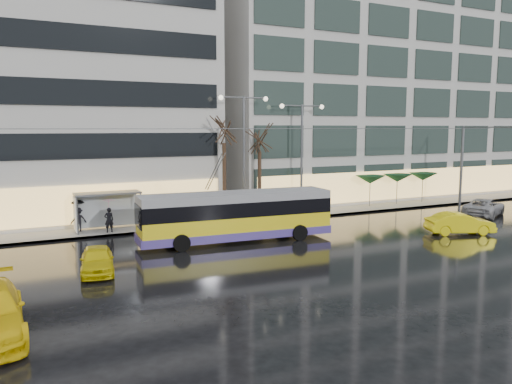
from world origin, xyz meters
TOP-DOWN VIEW (x-y plane):
  - ground at (0.00, 0.00)m, footprint 140.00×140.00m
  - sidewalk at (2.00, 14.00)m, footprint 80.00×10.00m
  - kerb at (2.00, 9.05)m, footprint 80.00×0.10m
  - building_right at (19.00, 19.00)m, footprint 32.00×14.00m
  - trolleybus at (-1.51, 4.29)m, footprint 11.86×4.92m
  - catenary at (1.00, 7.94)m, footprint 42.24×5.12m
  - bus_shelter at (-8.38, 10.69)m, footprint 4.20×1.60m
  - street_lamp_near at (2.00, 10.80)m, footprint 3.96×0.36m
  - street_lamp_far at (7.00, 10.80)m, footprint 3.96×0.36m
  - tree_a at (0.50, 11.00)m, footprint 3.20×3.20m
  - tree_b at (3.50, 11.20)m, footprint 3.20×3.20m
  - parasol_a at (14.00, 11.00)m, footprint 2.50×2.50m
  - parasol_b at (17.00, 11.00)m, footprint 2.50×2.50m
  - parasol_c at (20.00, 11.00)m, footprint 2.50×2.50m
  - taxi_a at (-10.12, 1.12)m, footprint 2.03×3.91m
  - taxi_b at (12.41, -0.11)m, footprint 4.52×2.98m
  - sedan_silver at (19.47, 3.88)m, footprint 5.47×4.25m
  - pedestrian_a at (-8.09, 9.69)m, footprint 1.00×1.02m
  - pedestrian_b at (-6.56, 12.09)m, footprint 1.15×1.06m
  - pedestrian_c at (-9.84, 10.79)m, footprint 1.09×0.93m

SIDE VIEW (x-z plane):
  - ground at x=0.00m, z-range 0.00..0.00m
  - sidewalk at x=2.00m, z-range 0.00..0.15m
  - kerb at x=2.00m, z-range 0.00..0.15m
  - taxi_a at x=-10.12m, z-range 0.00..1.27m
  - sedan_silver at x=19.47m, z-range 0.00..1.38m
  - taxi_b at x=12.41m, z-range 0.00..1.41m
  - pedestrian_b at x=-6.56m, z-range 0.15..2.06m
  - pedestrian_c at x=-9.84m, z-range 0.21..2.32m
  - trolleybus at x=-1.51m, z-range -1.25..4.19m
  - pedestrian_a at x=-8.09m, z-range 0.52..2.71m
  - bus_shelter at x=-8.38m, z-range 0.71..3.22m
  - parasol_a at x=14.00m, z-range 1.12..3.77m
  - parasol_b at x=17.00m, z-range 1.12..3.77m
  - parasol_c at x=20.00m, z-range 1.12..3.77m
  - catenary at x=1.00m, z-range 0.75..7.75m
  - street_lamp_far at x=7.00m, z-range 1.45..9.98m
  - street_lamp_near at x=2.00m, z-range 1.48..10.51m
  - tree_b at x=3.50m, z-range 2.55..10.25m
  - tree_a at x=0.50m, z-range 2.89..11.29m
  - building_right at x=19.00m, z-range 0.15..25.15m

